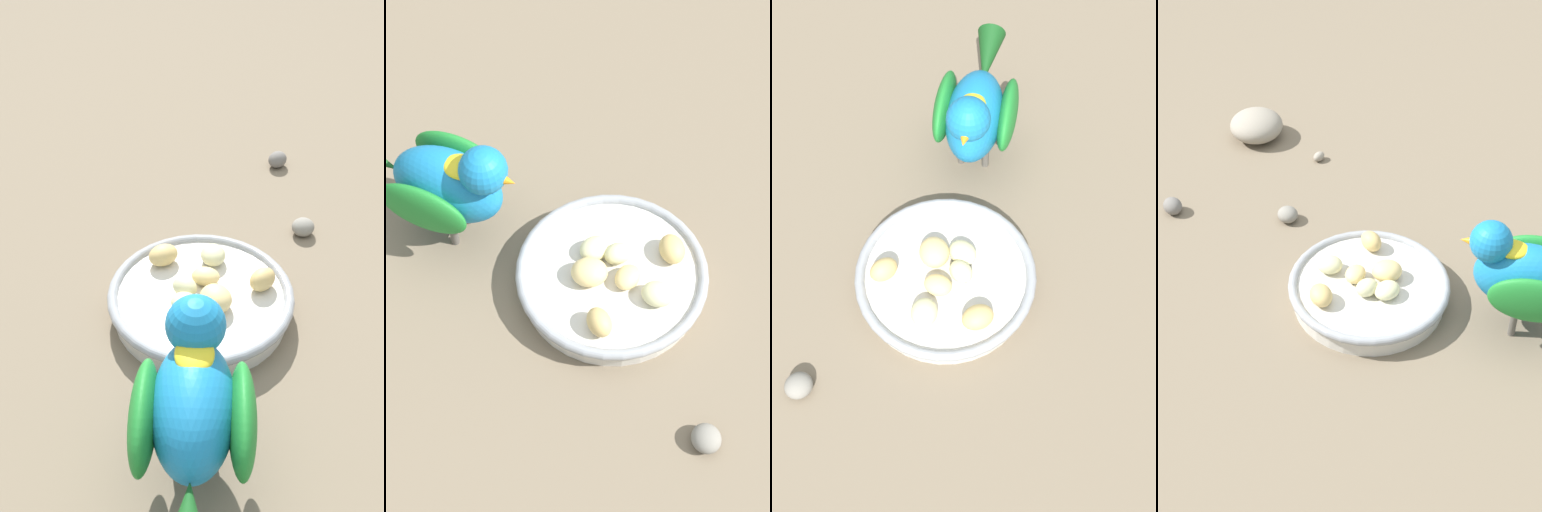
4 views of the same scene
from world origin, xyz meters
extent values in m
plane|color=#756651|center=(0.00, 0.00, 0.00)|extent=(4.00, 4.00, 0.00)
cylinder|color=beige|center=(-0.01, -0.01, 0.01)|extent=(0.18, 0.18, 0.02)
torus|color=#93969B|center=(-0.01, -0.01, 0.02)|extent=(0.19, 0.19, 0.01)
ellipsoid|color=beige|center=(-0.01, 0.02, 0.03)|extent=(0.03, 0.03, 0.02)
ellipsoid|color=#E5C67F|center=(-0.01, -0.03, 0.03)|extent=(0.03, 0.03, 0.02)
ellipsoid|color=tan|center=(0.04, -0.03, 0.04)|extent=(0.04, 0.04, 0.02)
ellipsoid|color=beige|center=(0.00, 0.00, 0.03)|extent=(0.03, 0.03, 0.02)
ellipsoid|color=#E5C67F|center=(-0.03, 0.00, 0.04)|extent=(0.05, 0.05, 0.02)
ellipsoid|color=tan|center=(-0.06, -0.05, 0.04)|extent=(0.03, 0.03, 0.02)
ellipsoid|color=beige|center=(0.00, -0.06, 0.03)|extent=(0.04, 0.04, 0.02)
cylinder|color=#59544C|center=(-0.08, 0.15, 0.02)|extent=(0.01, 0.01, 0.04)
cylinder|color=#59544C|center=(-0.10, 0.13, 0.02)|extent=(0.01, 0.01, 0.04)
ellipsoid|color=#197AB7|center=(-0.09, 0.14, 0.08)|extent=(0.11, 0.13, 0.08)
ellipsoid|color=#1E7F2D|center=(-0.07, 0.17, 0.08)|extent=(0.06, 0.09, 0.06)
ellipsoid|color=#1E7F2D|center=(-0.13, 0.13, 0.08)|extent=(0.06, 0.09, 0.06)
sphere|color=#197AB7|center=(-0.07, 0.11, 0.12)|extent=(0.06, 0.06, 0.05)
cone|color=orange|center=(-0.06, 0.09, 0.11)|extent=(0.02, 0.03, 0.02)
ellipsoid|color=yellow|center=(-0.08, 0.13, 0.11)|extent=(0.04, 0.05, 0.01)
ellipsoid|color=gray|center=(-0.16, -0.36, 0.02)|extent=(0.11, 0.11, 0.04)
ellipsoid|color=slate|center=(0.04, -0.31, 0.01)|extent=(0.03, 0.03, 0.02)
ellipsoid|color=gray|center=(-0.05, -0.18, 0.01)|extent=(0.03, 0.03, 0.02)
ellipsoid|color=gray|center=(-0.18, -0.25, 0.01)|extent=(0.02, 0.01, 0.01)
camera|label=1|loc=(-0.22, 0.36, 0.43)|focal=41.25mm
camera|label=2|loc=(-0.28, -0.29, 0.65)|focal=53.95mm
camera|label=3|loc=(0.18, -0.22, 0.57)|focal=42.10mm
camera|label=4|loc=(0.48, 0.40, 0.64)|focal=54.29mm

